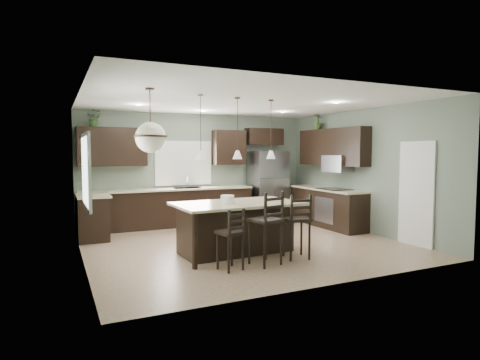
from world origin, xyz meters
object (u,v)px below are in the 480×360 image
bar_stool_center (265,228)px  refrigerator (268,186)px  kitchen_island (237,228)px  plant_back_left (94,118)px  bar_stool_left (230,239)px  serving_dish (227,199)px  bar_stool_right (296,226)px

bar_stool_center → refrigerator: bearing=46.3°
kitchen_island → plant_back_left: bearing=121.2°
kitchen_island → bar_stool_left: bar_stool_left is taller
serving_dish → bar_stool_center: 0.99m
bar_stool_left → plant_back_left: 4.84m
bar_stool_left → bar_stool_center: bearing=-11.7°
kitchen_island → bar_stool_right: (0.77, -0.75, 0.10)m
refrigerator → bar_stool_right: 3.96m
bar_stool_left → bar_stool_right: 1.31m
bar_stool_right → plant_back_left: bearing=136.4°
refrigerator → kitchen_island: bearing=-127.6°
serving_dish → bar_stool_left: (-0.34, -0.89, -0.51)m
refrigerator → bar_stool_right: bearing=-111.9°
plant_back_left → refrigerator: bearing=-3.5°
bar_stool_center → plant_back_left: bearing=104.6°
serving_dish → bar_stool_center: bar_stool_center is taller
kitchen_island → refrigerator: bearing=49.9°
kitchen_island → plant_back_left: (-2.11, 3.17, 2.13)m
serving_dish → plant_back_left: plant_back_left is taller
bar_stool_center → plant_back_left: (-2.21, 4.04, 1.99)m
bar_stool_right → plant_back_left: (-2.88, 3.92, 2.03)m
bar_stool_left → bar_stool_right: size_ratio=0.86×
serving_dish → plant_back_left: 4.04m
refrigerator → bar_stool_left: 4.73m
plant_back_left → kitchen_island: bearing=-56.3°
kitchen_island → bar_stool_left: bearing=-123.4°
bar_stool_center → plant_back_left: plant_back_left is taller
bar_stool_left → plant_back_left: (-1.58, 4.07, 2.10)m
kitchen_island → serving_dish: (-0.20, -0.01, 0.53)m
kitchen_island → serving_dish: 0.57m
serving_dish → bar_stool_right: (0.97, -0.74, -0.43)m
bar_stool_center → bar_stool_right: (0.67, 0.12, -0.04)m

